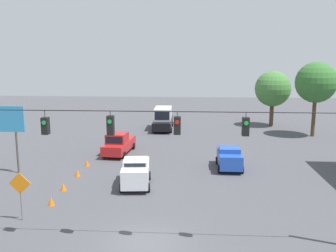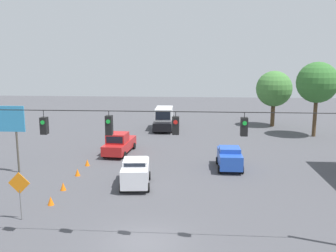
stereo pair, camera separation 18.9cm
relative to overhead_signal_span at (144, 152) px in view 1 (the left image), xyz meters
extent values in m
plane|color=#47474C|center=(0.00, 0.00, -4.70)|extent=(140.00, 140.00, 0.00)
cylinder|color=black|center=(0.00, 0.00, 1.99)|extent=(21.80, 0.04, 0.04)
cube|color=black|center=(-4.80, 0.00, 1.32)|extent=(0.32, 0.36, 0.87)
cylinder|color=black|center=(-4.80, 0.00, 1.87)|extent=(0.03, 0.03, 0.24)
cylinder|color=green|center=(-4.80, 0.19, 1.51)|extent=(0.20, 0.02, 0.20)
cube|color=black|center=(-1.60, 0.00, 1.33)|extent=(0.32, 0.36, 0.85)
cylinder|color=black|center=(-1.60, 0.00, 1.88)|extent=(0.03, 0.03, 0.24)
cylinder|color=red|center=(-1.60, 0.19, 1.52)|extent=(0.20, 0.02, 0.20)
cube|color=black|center=(1.60, 0.00, 1.30)|extent=(0.32, 0.36, 0.94)
cylinder|color=black|center=(1.60, 0.00, 1.88)|extent=(0.03, 0.03, 0.23)
cylinder|color=green|center=(1.60, 0.19, 1.51)|extent=(0.20, 0.02, 0.20)
cube|color=black|center=(4.80, 0.00, 1.24)|extent=(0.32, 0.36, 0.83)
cylinder|color=black|center=(4.80, 0.00, 1.82)|extent=(0.03, 0.03, 0.34)
cylinder|color=green|center=(4.80, 0.19, 1.42)|extent=(0.20, 0.02, 0.20)
cube|color=silver|center=(1.74, -8.40, -3.73)|extent=(2.26, 4.24, 1.30)
cube|color=silver|center=(1.74, -8.40, -2.90)|extent=(1.89, 1.95, 0.36)
cube|color=black|center=(1.65, -7.49, -2.90)|extent=(1.49, 0.16, 0.25)
cylinder|color=black|center=(2.54, -6.99, -4.38)|extent=(0.28, 0.66, 0.64)
cylinder|color=black|center=(0.68, -7.17, -4.38)|extent=(0.28, 0.66, 0.64)
cylinder|color=black|center=(2.80, -9.63, -4.38)|extent=(0.28, 0.66, 0.64)
cylinder|color=black|center=(0.94, -9.81, -4.38)|extent=(0.28, 0.66, 0.64)
cube|color=black|center=(1.48, -30.00, -3.88)|extent=(2.40, 6.85, 1.00)
cube|color=silver|center=(1.49, -30.34, -2.65)|extent=(2.18, 4.39, 1.46)
cube|color=black|center=(1.45, -28.15, -2.65)|extent=(1.83, 0.05, 1.02)
cylinder|color=black|center=(2.59, -27.76, -4.38)|extent=(0.23, 0.64, 0.64)
cylinder|color=black|center=(0.30, -27.80, -4.38)|extent=(0.23, 0.64, 0.64)
cylinder|color=black|center=(2.66, -32.19, -4.38)|extent=(0.23, 0.64, 0.64)
cylinder|color=black|center=(0.38, -32.23, -4.38)|extent=(0.23, 0.64, 0.64)
cube|color=red|center=(4.76, -17.56, -3.93)|extent=(2.41, 5.69, 0.90)
cube|color=red|center=(4.81, -16.89, -3.03)|extent=(1.96, 2.14, 0.90)
cube|color=black|center=(4.90, -15.89, -3.03)|extent=(1.56, 0.15, 0.63)
cylinder|color=black|center=(5.88, -15.84, -4.38)|extent=(0.27, 0.66, 0.64)
cylinder|color=black|center=(3.93, -15.68, -4.38)|extent=(0.27, 0.66, 0.64)
cylinder|color=black|center=(5.58, -19.43, -4.38)|extent=(0.27, 0.66, 0.64)
cylinder|color=black|center=(3.63, -19.27, -4.38)|extent=(0.27, 0.66, 0.64)
cube|color=#234CB2|center=(-5.42, -13.12, -3.80)|extent=(1.85, 3.96, 1.16)
cube|color=#234CB2|center=(-5.42, -13.12, -3.04)|extent=(1.69, 1.75, 0.36)
cube|color=black|center=(-5.42, -14.00, -3.04)|extent=(1.46, 0.03, 0.25)
cylinder|color=black|center=(-6.33, -14.41, -4.38)|extent=(0.22, 0.64, 0.64)
cylinder|color=black|center=(-4.50, -14.40, -4.38)|extent=(0.22, 0.64, 0.64)
cylinder|color=black|center=(-6.34, -11.84, -4.38)|extent=(0.22, 0.64, 0.64)
cylinder|color=black|center=(-4.52, -11.83, -4.38)|extent=(0.22, 0.64, 0.64)
cone|color=orange|center=(6.52, -4.38, -4.41)|extent=(0.41, 0.41, 0.57)
cone|color=orange|center=(6.67, -7.05, -4.41)|extent=(0.41, 0.41, 0.57)
cone|color=orange|center=(6.67, -10.30, -4.41)|extent=(0.41, 0.41, 0.57)
cone|color=orange|center=(6.69, -13.07, -4.41)|extent=(0.41, 0.41, 0.57)
cylinder|color=#4C473D|center=(11.69, -10.85, -3.01)|extent=(0.16, 0.16, 3.37)
cylinder|color=slate|center=(7.37, -2.15, -3.80)|extent=(0.06, 0.06, 1.80)
cube|color=orange|center=(7.37, -2.15, -2.49)|extent=(1.27, 0.04, 1.27)
cylinder|color=#4C3823|center=(-12.96, -33.30, -2.81)|extent=(0.54, 0.54, 3.77)
sphere|color=#427A38|center=(-12.96, -33.30, 0.37)|extent=(4.74, 4.74, 4.74)
cylinder|color=#4C3823|center=(-16.51, -26.95, -2.18)|extent=(0.44, 0.44, 5.04)
sphere|color=#336B2D|center=(-16.51, -26.95, 1.64)|extent=(4.72, 4.72, 4.72)
camera|label=1|loc=(-2.31, 17.38, 4.52)|focal=40.00mm
camera|label=2|loc=(-2.50, 17.37, 4.52)|focal=40.00mm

